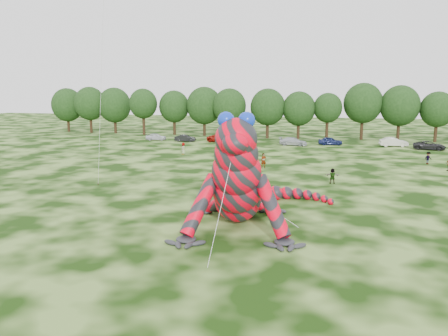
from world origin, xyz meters
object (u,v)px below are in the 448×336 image
(car_4, at_px, (330,141))
(tree_4, at_px, (174,113))
(tree_8, at_px, (299,115))
(car_3, at_px, (293,141))
(inflatable_gecko, at_px, (239,165))
(spectator_0, at_px, (264,161))
(car_1, at_px, (185,138))
(car_6, at_px, (429,145))
(car_0, at_px, (156,137))
(tree_7, at_px, (268,113))
(tree_12, at_px, (437,117))
(spectator_2, at_px, (428,158))
(tree_2, at_px, (115,110))
(tree_5, at_px, (204,111))
(car_5, at_px, (393,142))
(car_2, at_px, (221,138))
(tree_1, at_px, (90,110))
(tree_11, at_px, (399,113))
(spectator_4, at_px, (183,148))
(tree_9, at_px, (327,116))
(spectator_5, at_px, (332,176))
(tree_10, at_px, (363,111))
(tree_3, at_px, (143,112))
(tree_6, at_px, (229,113))
(tree_0, at_px, (68,110))

(car_4, bearing_deg, tree_4, 64.79)
(tree_8, relative_size, car_3, 1.92)
(inflatable_gecko, xyz_separation_m, car_4, (6.76, 45.33, -3.40))
(tree_8, relative_size, spectator_0, 4.88)
(car_1, bearing_deg, inflatable_gecko, -160.68)
(tree_4, bearing_deg, spectator_0, -55.23)
(car_3, xyz_separation_m, car_6, (21.22, -0.19, -0.01))
(tree_4, xyz_separation_m, car_0, (-0.11, -9.86, -3.89))
(car_3, bearing_deg, tree_7, 36.42)
(tree_12, bearing_deg, spectator_2, -103.90)
(tree_2, height_order, tree_8, tree_2)
(tree_5, bearing_deg, car_5, -14.22)
(tree_4, height_order, car_5, tree_4)
(car_2, height_order, spectator_0, spectator_0)
(tree_4, height_order, car_3, tree_4)
(tree_1, distance_m, tree_4, 18.73)
(tree_5, relative_size, tree_7, 1.03)
(tree_11, bearing_deg, spectator_4, -143.16)
(car_6, bearing_deg, tree_9, 64.57)
(car_0, bearing_deg, spectator_5, -141.35)
(tree_9, xyz_separation_m, spectator_4, (-20.30, -23.89, -3.48))
(inflatable_gecko, height_order, tree_10, tree_10)
(car_6, bearing_deg, tree_5, 81.98)
(tree_5, xyz_separation_m, car_4, (24.83, -9.19, -4.21))
(tree_9, bearing_deg, tree_10, 11.02)
(tree_3, relative_size, tree_7, 1.00)
(tree_3, distance_m, car_0, 10.95)
(tree_3, height_order, tree_6, tree_6)
(tree_0, xyz_separation_m, car_6, (71.42, -12.36, -4.09))
(tree_0, bearing_deg, car_5, -8.28)
(car_1, height_order, car_6, car_6)
(tree_2, relative_size, tree_4, 1.06)
(inflatable_gecko, distance_m, car_2, 46.73)
(car_5, relative_size, spectator_4, 2.63)
(tree_8, distance_m, tree_9, 5.30)
(car_1, bearing_deg, tree_7, -60.79)
(car_0, distance_m, spectator_5, 44.07)
(tree_10, bearing_deg, tree_1, -179.46)
(tree_3, height_order, tree_5, tree_5)
(car_3, distance_m, spectator_5, 29.60)
(car_5, bearing_deg, tree_0, 74.84)
(tree_0, relative_size, tree_4, 1.05)
(tree_11, bearing_deg, tree_7, -176.67)
(tree_10, height_order, spectator_2, tree_10)
(tree_8, bearing_deg, spectator_5, -81.14)
(tree_0, xyz_separation_m, tree_6, (37.00, -2.55, -0.01))
(spectator_5, bearing_deg, tree_12, -118.06)
(tree_6, height_order, tree_9, tree_6)
(tree_10, xyz_separation_m, car_1, (-31.16, -10.64, -4.63))
(tree_11, xyz_separation_m, car_2, (-31.19, -9.34, -4.36))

